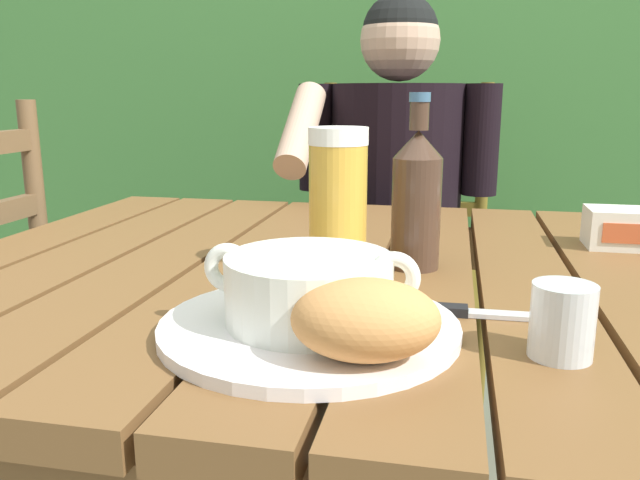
# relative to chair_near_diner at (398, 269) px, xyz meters

# --- Properties ---
(dining_table) EXTENTS (1.11, 0.94, 0.75)m
(dining_table) POSITION_rel_chair_near_diner_xyz_m (-0.01, -0.91, 0.16)
(dining_table) COLOR brown
(dining_table) RESTS_ON ground_plane
(hedge_backdrop) EXTENTS (3.76, 0.89, 2.37)m
(hedge_backdrop) POSITION_rel_chair_near_diner_xyz_m (0.04, 0.82, 0.58)
(hedge_backdrop) COLOR #3E7437
(hedge_backdrop) RESTS_ON ground_plane
(chair_near_diner) EXTENTS (0.48, 0.40, 1.00)m
(chair_near_diner) POSITION_rel_chair_near_diner_xyz_m (0.00, 0.00, 0.00)
(chair_near_diner) COLOR brown
(chair_near_diner) RESTS_ON ground_plane
(person_eating) EXTENTS (0.48, 0.47, 1.20)m
(person_eating) POSITION_rel_chair_near_diner_xyz_m (-0.00, -0.20, 0.22)
(person_eating) COLOR black
(person_eating) RESTS_ON ground_plane
(serving_plate) EXTENTS (0.29, 0.29, 0.01)m
(serving_plate) POSITION_rel_chair_near_diner_xyz_m (0.01, -1.17, 0.26)
(serving_plate) COLOR white
(serving_plate) RESTS_ON dining_table
(soup_bowl) EXTENTS (0.21, 0.16, 0.07)m
(soup_bowl) POSITION_rel_chair_near_diner_xyz_m (0.01, -1.17, 0.30)
(soup_bowl) COLOR white
(soup_bowl) RESTS_ON serving_plate
(bread_roll) EXTENTS (0.14, 0.11, 0.07)m
(bread_roll) POSITION_rel_chair_near_diner_xyz_m (0.07, -1.24, 0.30)
(bread_roll) COLOR #CD8B4C
(bread_roll) RESTS_ON serving_plate
(beer_glass) EXTENTS (0.08, 0.08, 0.19)m
(beer_glass) POSITION_rel_chair_near_diner_xyz_m (-0.00, -0.95, 0.35)
(beer_glass) COLOR gold
(beer_glass) RESTS_ON dining_table
(beer_bottle) EXTENTS (0.06, 0.06, 0.23)m
(beer_bottle) POSITION_rel_chair_near_diner_xyz_m (0.09, -0.91, 0.35)
(beer_bottle) COLOR #442F22
(beer_bottle) RESTS_ON dining_table
(water_glass_small) EXTENTS (0.06, 0.06, 0.07)m
(water_glass_small) POSITION_rel_chair_near_diner_xyz_m (0.24, -1.18, 0.29)
(water_glass_small) COLOR silver
(water_glass_small) RESTS_ON dining_table
(butter_tub) EXTENTS (0.10, 0.08, 0.06)m
(butter_tub) POSITION_rel_chair_near_diner_xyz_m (0.39, -0.73, 0.29)
(butter_tub) COLOR white
(butter_tub) RESTS_ON dining_table
(table_knife) EXTENTS (0.15, 0.02, 0.01)m
(table_knife) POSITION_rel_chair_near_diner_xyz_m (0.16, -1.09, 0.26)
(table_knife) COLOR silver
(table_knife) RESTS_ON dining_table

